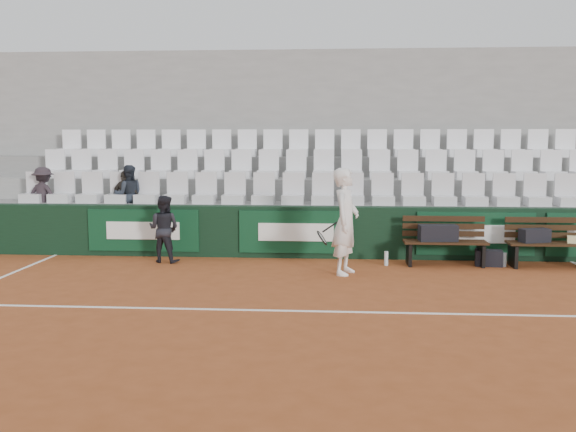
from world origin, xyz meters
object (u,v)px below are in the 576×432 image
object	(u,v)px
tennis_player	(346,222)
bench_right	(550,255)
water_bottle_far	(505,260)
spectator_c	(128,173)
sports_bag_right	(535,235)
water_bottle_near	(386,258)
bench_left	(445,253)
spectator_a	(43,174)
sports_bag_left	(438,233)
ball_kid	(164,229)
sports_bag_ground	(489,258)
spectator_b	(125,176)

from	to	relation	value
tennis_player	bench_right	bearing A→B (deg)	13.10
bench_right	water_bottle_far	distance (m)	0.81
spectator_c	sports_bag_right	bearing A→B (deg)	154.75
tennis_player	water_bottle_near	bearing A→B (deg)	46.45
bench_left	spectator_a	size ratio (longest dim) A/B	1.27
bench_right	water_bottle_far	size ratio (longest dim) A/B	5.83
bench_right	sports_bag_left	distance (m)	2.03
sports_bag_right	spectator_c	distance (m)	7.99
ball_kid	spectator_c	world-z (taller)	spectator_c
sports_bag_right	water_bottle_near	size ratio (longest dim) A/B	1.99
water_bottle_near	sports_bag_left	bearing A→B (deg)	6.02
bench_right	tennis_player	size ratio (longest dim) A/B	0.83
bench_left	sports_bag_left	world-z (taller)	sports_bag_left
water_bottle_far	bench_right	bearing A→B (deg)	2.00
bench_right	water_bottle_near	world-z (taller)	bench_right
bench_left	water_bottle_far	distance (m)	1.06
water_bottle_near	water_bottle_far	xyz separation A→B (m)	(2.13, 0.03, -0.00)
water_bottle_far	spectator_a	distance (m)	9.31
spectator_c	spectator_a	bearing A→B (deg)	-16.88
water_bottle_far	ball_kid	size ratio (longest dim) A/B	0.20
ball_kid	spectator_c	bearing A→B (deg)	-36.78
sports_bag_left	sports_bag_right	world-z (taller)	sports_bag_left
sports_bag_ground	ball_kid	xyz separation A→B (m)	(-6.00, -0.07, 0.49)
sports_bag_left	sports_bag_ground	distance (m)	1.03
spectator_b	sports_bag_ground	bearing A→B (deg)	-176.65
ball_kid	spectator_b	xyz separation A→B (m)	(-1.11, 1.20, 0.93)
bench_left	sports_bag_ground	world-z (taller)	bench_left
bench_right	spectator_c	distance (m)	8.31
sports_bag_right	bench_right	bearing A→B (deg)	-5.26
sports_bag_left	spectator_b	bearing A→B (deg)	169.59
tennis_player	spectator_c	size ratio (longest dim) A/B	1.48
water_bottle_near	spectator_a	distance (m)	7.24
spectator_a	spectator_b	xyz separation A→B (m)	(1.74, 0.00, -0.03)
sports_bag_ground	tennis_player	size ratio (longest dim) A/B	0.26
ball_kid	spectator_a	xyz separation A→B (m)	(-2.85, 1.20, 0.96)
sports_bag_left	sports_bag_right	distance (m)	1.72
bench_right	water_bottle_far	world-z (taller)	bench_right
sports_bag_left	water_bottle_near	world-z (taller)	sports_bag_left
ball_kid	spectator_a	world-z (taller)	spectator_a
spectator_b	spectator_c	world-z (taller)	spectator_c
bench_right	spectator_b	world-z (taller)	spectator_b
bench_right	ball_kid	xyz separation A→B (m)	(-7.06, -0.02, 0.40)
sports_bag_ground	spectator_c	distance (m)	7.28
sports_bag_ground	sports_bag_right	bearing A→B (deg)	-2.29
sports_bag_left	sports_bag_ground	xyz separation A→B (m)	(0.93, 0.01, -0.45)
tennis_player	spectator_b	xyz separation A→B (m)	(-4.48, 2.04, 0.65)
sports_bag_ground	water_bottle_near	distance (m)	1.87
ball_kid	spectator_c	xyz separation A→B (m)	(-1.05, 1.20, 0.98)
bench_left	spectator_b	world-z (taller)	spectator_b
water_bottle_near	spectator_b	size ratio (longest dim) A/B	0.24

